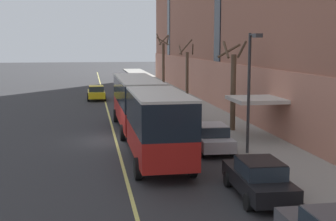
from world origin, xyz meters
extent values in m
plane|color=#303033|center=(0.00, 0.00, 0.00)|extent=(260.00, 260.00, 0.00)
cube|color=#9E9B93|center=(8.37, 3.00, 0.07)|extent=(4.10, 160.00, 0.15)
cube|color=tan|center=(10.35, 0.00, 2.20)|extent=(0.14, 110.00, 4.40)
cube|color=silver|center=(8.82, -1.48, 2.60)|extent=(3.20, 3.40, 0.24)
cube|color=red|center=(1.72, 3.21, 1.29)|extent=(2.61, 10.96, 1.33)
cube|color=black|center=(1.72, 3.21, 2.77)|extent=(2.62, 10.96, 1.63)
cube|color=silver|center=(1.72, 3.21, 3.64)|extent=(2.63, 10.96, 0.12)
cube|color=#19232D|center=(1.67, 8.71, 2.61)|extent=(2.31, 0.10, 1.22)
cube|color=orange|center=(1.67, 8.72, 3.40)|extent=(1.76, 0.07, 0.28)
cube|color=black|center=(1.67, 8.73, 0.72)|extent=(2.46, 0.14, 0.24)
cube|color=white|center=(0.79, 8.72, 0.97)|extent=(0.28, 0.06, 0.18)
cube|color=white|center=(2.55, 8.73, 0.97)|extent=(0.28, 0.06, 0.18)
cylinder|color=#595651|center=(1.77, -2.76, 2.10)|extent=(2.40, 1.02, 2.39)
cube|color=red|center=(1.81, -6.85, 1.29)|extent=(2.57, 7.19, 1.33)
cube|color=black|center=(1.81, -6.85, 2.77)|extent=(2.59, 7.19, 1.63)
cube|color=silver|center=(1.81, -6.85, 3.64)|extent=(2.60, 7.19, 0.12)
cylinder|color=black|center=(0.43, 7.03, 0.50)|extent=(0.31, 1.00, 1.00)
cylinder|color=black|center=(2.94, 7.05, 0.50)|extent=(0.31, 1.00, 1.00)
cylinder|color=black|center=(0.49, -0.08, 0.50)|extent=(0.31, 1.00, 1.00)
cylinder|color=black|center=(3.00, -0.06, 0.50)|extent=(0.31, 1.00, 1.00)
cylinder|color=black|center=(0.57, -8.83, 0.50)|extent=(0.31, 1.00, 1.00)
cylinder|color=black|center=(3.08, -8.81, 0.50)|extent=(0.31, 1.00, 1.00)
cube|color=#B7B7BC|center=(5.27, -3.71, 0.64)|extent=(1.95, 4.83, 0.64)
cube|color=#232D38|center=(5.26, -3.95, 1.24)|extent=(1.64, 2.20, 0.56)
cube|color=#B7B7BC|center=(5.26, -3.95, 1.54)|extent=(1.60, 2.10, 0.04)
cylinder|color=black|center=(4.45, -2.21, 0.32)|extent=(0.24, 0.65, 0.64)
cylinder|color=black|center=(6.19, -2.27, 0.32)|extent=(0.24, 0.65, 0.64)
cylinder|color=black|center=(4.34, -5.16, 0.32)|extent=(0.24, 0.65, 0.64)
cylinder|color=black|center=(6.09, -5.22, 0.32)|extent=(0.24, 0.65, 0.64)
cube|color=black|center=(5.13, 8.78, 0.64)|extent=(1.85, 4.79, 0.64)
cube|color=#232D38|center=(5.12, 8.54, 1.24)|extent=(1.58, 2.17, 0.56)
cube|color=black|center=(5.12, 8.54, 1.54)|extent=(1.55, 2.08, 0.04)
cylinder|color=black|center=(4.30, 10.27, 0.32)|extent=(0.23, 0.64, 0.64)
cylinder|color=black|center=(6.01, 10.23, 0.32)|extent=(0.23, 0.64, 0.64)
cylinder|color=black|center=(4.24, 7.32, 0.32)|extent=(0.23, 0.64, 0.64)
cylinder|color=black|center=(5.95, 7.29, 0.32)|extent=(0.23, 0.64, 0.64)
cube|color=black|center=(5.22, 33.90, 0.64)|extent=(1.79, 4.36, 0.64)
cube|color=#232D38|center=(5.21, 33.68, 1.24)|extent=(1.54, 1.98, 0.56)
cube|color=black|center=(5.21, 33.68, 1.54)|extent=(1.51, 1.89, 0.04)
cylinder|color=black|center=(4.41, 35.26, 0.32)|extent=(0.23, 0.64, 0.64)
cylinder|color=black|center=(6.08, 35.23, 0.32)|extent=(0.23, 0.64, 0.64)
cylinder|color=black|center=(4.35, 32.58, 0.32)|extent=(0.23, 0.64, 0.64)
cylinder|color=black|center=(6.03, 32.54, 0.32)|extent=(0.23, 0.64, 0.64)
cube|color=black|center=(5.03, -12.01, 0.64)|extent=(1.90, 4.81, 0.64)
cube|color=#232D38|center=(5.02, -12.25, 1.24)|extent=(1.60, 2.19, 0.56)
cube|color=black|center=(5.02, -12.25, 1.54)|extent=(1.56, 2.09, 0.04)
cylinder|color=black|center=(4.23, -10.51, 0.32)|extent=(0.24, 0.65, 0.64)
cylinder|color=black|center=(5.93, -10.57, 0.32)|extent=(0.24, 0.65, 0.64)
cylinder|color=black|center=(4.13, -13.46, 0.32)|extent=(0.24, 0.65, 0.64)
cylinder|color=black|center=(5.83, -13.52, 0.32)|extent=(0.24, 0.65, 0.64)
cube|color=#4C4C51|center=(5.23, 24.66, 0.64)|extent=(1.92, 4.79, 0.64)
cube|color=#232D38|center=(5.24, 24.43, 1.24)|extent=(1.63, 2.18, 0.56)
cube|color=#4C4C51|center=(5.24, 24.43, 1.54)|extent=(1.59, 2.08, 0.04)
cylinder|color=black|center=(4.31, 26.10, 0.32)|extent=(0.24, 0.65, 0.64)
cylinder|color=black|center=(6.06, 26.16, 0.32)|extent=(0.24, 0.65, 0.64)
cylinder|color=black|center=(4.40, 23.17, 0.32)|extent=(0.24, 0.65, 0.64)
cylinder|color=black|center=(6.14, 23.22, 0.32)|extent=(0.24, 0.65, 0.64)
cube|color=#4C4C51|center=(4.97, 17.08, 0.64)|extent=(1.99, 4.57, 0.64)
cube|color=#232D38|center=(4.98, 16.86, 1.24)|extent=(1.68, 2.09, 0.56)
cube|color=#4C4C51|center=(4.98, 16.86, 1.54)|extent=(1.64, 2.00, 0.04)
cylinder|color=black|center=(4.03, 18.44, 0.32)|extent=(0.24, 0.65, 0.64)
cylinder|color=black|center=(5.81, 18.51, 0.32)|extent=(0.24, 0.65, 0.64)
cylinder|color=black|center=(4.13, 15.65, 0.32)|extent=(0.24, 0.65, 0.64)
cylinder|color=black|center=(5.92, 15.72, 0.32)|extent=(0.24, 0.65, 0.64)
cube|color=yellow|center=(-0.84, 22.11, 0.64)|extent=(1.84, 4.63, 0.64)
cube|color=#232D38|center=(-0.84, 21.88, 1.24)|extent=(1.59, 2.09, 0.56)
cube|color=yellow|center=(-0.84, 21.88, 1.54)|extent=(1.55, 2.00, 0.04)
cylinder|color=black|center=(-1.73, 23.52, 0.32)|extent=(0.23, 0.64, 0.64)
cylinder|color=black|center=(0.00, 23.55, 0.32)|extent=(0.23, 0.64, 0.64)
cylinder|color=black|center=(-1.69, 20.67, 0.32)|extent=(0.23, 0.64, 0.64)
cylinder|color=black|center=(0.04, 20.70, 0.32)|extent=(0.23, 0.64, 0.64)
cylinder|color=brown|center=(8.17, 1.48, 2.74)|extent=(0.36, 0.36, 5.19)
cylinder|color=brown|center=(8.76, 1.55, 5.68)|extent=(0.33, 1.30, 1.20)
cylinder|color=brown|center=(8.07, 2.29, 5.57)|extent=(1.71, 0.37, 1.01)
cylinder|color=brown|center=(7.62, 1.47, 5.66)|extent=(0.18, 1.22, 1.16)
cylinder|color=brown|center=(8.17, 16.89, 2.69)|extent=(0.29, 0.29, 5.08)
cylinder|color=brown|center=(8.70, 16.78, 5.52)|extent=(0.36, 1.18, 1.09)
cylinder|color=brown|center=(8.15, 17.52, 5.75)|extent=(1.36, 0.18, 1.54)
cylinder|color=brown|center=(7.49, 16.91, 5.43)|extent=(0.17, 1.43, 0.91)
cylinder|color=brown|center=(8.17, 32.30, 3.14)|extent=(0.34, 0.34, 5.98)
cylinder|color=brown|center=(8.75, 32.30, 6.56)|extent=(0.15, 1.28, 1.36)
cylinder|color=brown|center=(8.33, 32.90, 6.58)|extent=(1.34, 0.50, 1.40)
cylinder|color=brown|center=(7.53, 32.11, 6.66)|extent=(0.55, 1.42, 1.55)
cylinder|color=brown|center=(7.95, 31.55, 6.41)|extent=(1.62, 0.60, 1.08)
cylinder|color=#2D2D30|center=(6.92, -5.27, 3.38)|extent=(0.16, 0.16, 6.46)
cylinder|color=#2D2D30|center=(6.92, -5.82, 6.51)|extent=(0.10, 1.10, 0.10)
cube|color=#3D3D3F|center=(6.92, -6.37, 6.46)|extent=(0.36, 0.60, 0.20)
cube|color=#E0D66B|center=(0.05, 3.00, 0.00)|extent=(0.16, 140.00, 0.01)
camera|label=1|loc=(-1.45, -29.14, 6.04)|focal=50.00mm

